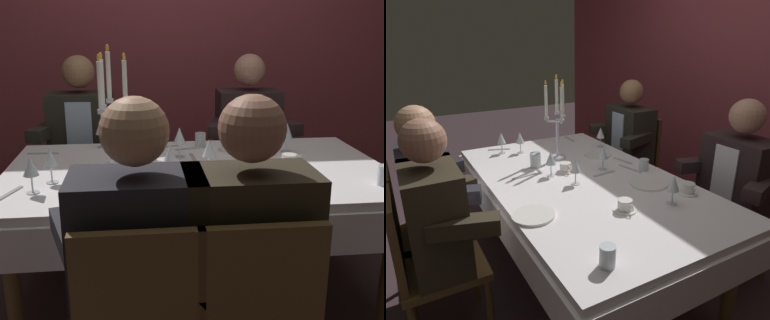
{
  "view_description": "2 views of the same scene",
  "coord_description": "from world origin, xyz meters",
  "views": [
    {
      "loc": [
        -0.28,
        -2.25,
        1.45
      ],
      "look_at": [
        -0.02,
        0.03,
        0.77
      ],
      "focal_mm": 44.36,
      "sensor_mm": 36.0,
      "label": 1
    },
    {
      "loc": [
        1.71,
        -1.0,
        1.58
      ],
      "look_at": [
        -0.05,
        -0.0,
        0.85
      ],
      "focal_mm": 31.84,
      "sensor_mm": 36.0,
      "label": 2
    }
  ],
  "objects": [
    {
      "name": "ground_plane",
      "position": [
        0.0,
        0.0,
        0.0
      ],
      "size": [
        12.0,
        12.0,
        0.0
      ],
      "primitive_type": "plane",
      "color": "#3A292E"
    },
    {
      "name": "back_wall",
      "position": [
        0.0,
        1.66,
        1.35
      ],
      "size": [
        6.0,
        0.12,
        2.7
      ],
      "primitive_type": "cube",
      "color": "#913A43",
      "rests_on": "ground_plane"
    },
    {
      "name": "dining_table",
      "position": [
        0.0,
        0.0,
        0.62
      ],
      "size": [
        1.94,
        1.14,
        0.74
      ],
      "color": "white",
      "rests_on": "ground_plane"
    },
    {
      "name": "candelabra",
      "position": [
        -0.42,
        0.04,
        1.01
      ],
      "size": [
        0.15,
        0.17,
        0.6
      ],
      "color": "silver",
      "rests_on": "dining_table"
    },
    {
      "name": "dinner_plate_0",
      "position": [
        0.27,
        0.31,
        0.75
      ],
      "size": [
        0.23,
        0.23,
        0.01
      ],
      "primitive_type": "cylinder",
      "color": "white",
      "rests_on": "dining_table"
    },
    {
      "name": "dinner_plate_1",
      "position": [
        0.29,
        -0.45,
        0.75
      ],
      "size": [
        0.22,
        0.22,
        0.01
      ],
      "primitive_type": "cylinder",
      "color": "white",
      "rests_on": "dining_table"
    },
    {
      "name": "dinner_plate_2",
      "position": [
        -0.34,
        0.33,
        0.75
      ],
      "size": [
        0.2,
        0.2,
        0.01
      ],
      "primitive_type": "cylinder",
      "color": "white",
      "rests_on": "dining_table"
    },
    {
      "name": "wine_glass_0",
      "position": [
        0.05,
        -0.08,
        0.85
      ],
      "size": [
        0.07,
        0.07,
        0.16
      ],
      "color": "silver",
      "rests_on": "dining_table"
    },
    {
      "name": "wine_glass_1",
      "position": [
        -0.74,
        -0.28,
        0.85
      ],
      "size": [
        0.07,
        0.07,
        0.16
      ],
      "color": "silver",
      "rests_on": "dining_table"
    },
    {
      "name": "wine_glass_2",
      "position": [
        -0.15,
        -0.15,
        0.86
      ],
      "size": [
        0.07,
        0.07,
        0.16
      ],
      "color": "silver",
      "rests_on": "dining_table"
    },
    {
      "name": "wine_glass_3",
      "position": [
        -0.5,
        0.46,
        0.85
      ],
      "size": [
        0.07,
        0.07,
        0.16
      ],
      "color": "silver",
      "rests_on": "dining_table"
    },
    {
      "name": "wine_glass_4",
      "position": [
        -0.07,
        0.2,
        0.86
      ],
      "size": [
        0.07,
        0.07,
        0.16
      ],
      "color": "silver",
      "rests_on": "dining_table"
    },
    {
      "name": "wine_glass_5",
      "position": [
        -0.68,
        -0.15,
        0.85
      ],
      "size": [
        0.07,
        0.07,
        0.16
      ],
      "color": "silver",
      "rests_on": "dining_table"
    },
    {
      "name": "wine_glass_6",
      "position": [
        0.53,
        0.24,
        0.85
      ],
      "size": [
        0.07,
        0.07,
        0.16
      ],
      "color": "silver",
      "rests_on": "dining_table"
    },
    {
      "name": "water_tumbler_1",
      "position": [
        -0.34,
        -0.17,
        0.79
      ],
      "size": [
        0.07,
        0.07,
        0.1
      ],
      "primitive_type": "cylinder",
      "color": "silver",
      "rests_on": "dining_table"
    },
    {
      "name": "water_tumbler_2",
      "position": [
        0.07,
        0.44,
        0.78
      ],
      "size": [
        0.06,
        0.06,
        0.08
      ],
      "primitive_type": "cylinder",
      "color": "silver",
      "rests_on": "dining_table"
    },
    {
      "name": "coffee_cup_0",
      "position": [
        0.48,
        0.42,
        0.77
      ],
      "size": [
        0.13,
        0.12,
        0.06
      ],
      "color": "white",
      "rests_on": "dining_table"
    },
    {
      "name": "coffee_cup_1",
      "position": [
        -0.16,
        -0.03,
        0.77
      ],
      "size": [
        0.13,
        0.12,
        0.06
      ],
      "color": "white",
      "rests_on": "dining_table"
    },
    {
      "name": "coffee_cup_2",
      "position": [
        0.47,
        -0.02,
        0.77
      ],
      "size": [
        0.13,
        0.12,
        0.06
      ],
      "color": "white",
      "rests_on": "dining_table"
    },
    {
      "name": "spoon_0",
      "position": [
        0.0,
        0.17,
        0.74
      ],
      "size": [
        0.03,
        0.17,
        0.01
      ],
      "primitive_type": "cube",
      "rotation": [
        0.0,
        0.0,
        1.64
      ],
      "color": "#B7B7BC",
      "rests_on": "dining_table"
    },
    {
      "name": "fork_1",
      "position": [
        -0.22,
        -0.31,
        0.74
      ],
      "size": [
        0.04,
        0.17,
        0.01
      ],
      "primitive_type": "cube",
      "rotation": [
        0.0,
        0.0,
        1.7
      ],
      "color": "#B7B7BC",
      "rests_on": "dining_table"
    },
    {
      "name": "knife_2",
      "position": [
        0.01,
        0.37,
        0.74
      ],
      "size": [
        0.19,
        0.06,
        0.01
      ],
      "primitive_type": "cube",
      "rotation": [
        0.0,
        0.0,
        0.22
      ],
      "color": "#B7B7BC",
      "rests_on": "dining_table"
    },
    {
      "name": "fork_3",
      "position": [
        -0.82,
        0.35,
        0.74
      ],
      "size": [
        0.17,
        0.03,
        0.01
      ],
      "primitive_type": "cube",
      "rotation": [
        0.0,
        0.0,
        -0.05
      ],
      "color": "#B7B7BC",
      "rests_on": "dining_table"
    },
    {
      "name": "fork_4",
      "position": [
        -0.84,
        -0.28,
        0.74
      ],
      "size": [
        0.07,
        0.17,
        0.01
      ],
      "primitive_type": "cube",
      "rotation": [
        0.0,
        0.0,
        1.23
      ],
      "color": "#B7B7BC",
      "rests_on": "dining_table"
    },
    {
      "name": "fork_5",
      "position": [
        -0.14,
        0.42,
        0.74
      ],
      "size": [
        0.17,
        0.06,
        0.01
      ],
      "primitive_type": "cube",
      "rotation": [
        0.0,
        0.0,
        0.23
      ],
      "color": "#B7B7BC",
      "rests_on": "dining_table"
    },
    {
      "name": "seated_diner_0",
      "position": [
        -0.66,
        0.89,
        0.74
      ],
      "size": [
        0.63,
        0.48,
        1.24
      ],
      "color": "brown",
      "rests_on": "ground_plane"
    },
    {
      "name": "seated_diner_1",
      "position": [
        -0.3,
        -0.89,
        0.74
      ],
      "size": [
        0.63,
        0.48,
        1.24
      ],
      "color": "brown",
      "rests_on": "ground_plane"
    },
    {
      "name": "seated_diner_2",
      "position": [
        0.06,
        -0.89,
        0.74
      ],
      "size": [
        0.63,
        0.48,
        1.24
      ],
      "color": "brown",
      "rests_on": "ground_plane"
    },
    {
      "name": "seated_diner_3",
      "position": [
        0.46,
        0.89,
        0.74
      ],
      "size": [
        0.63,
        0.48,
        1.24
      ],
      "color": "brown",
      "rests_on": "ground_plane"
    }
  ]
}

